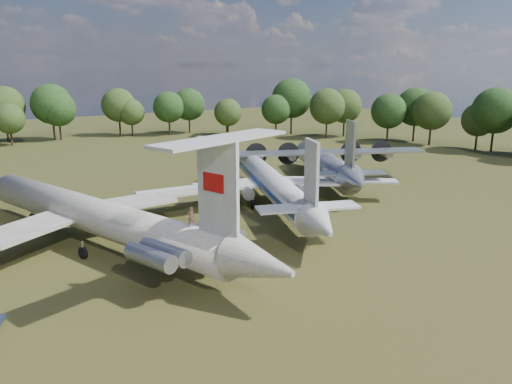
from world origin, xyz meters
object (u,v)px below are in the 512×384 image
tu104_jet (272,188)px  an12_transport (325,167)px  person_on_il62 (191,217)px  il62_airliner (97,223)px

tu104_jet → an12_transport: an12_transport is taller
person_on_il62 → tu104_jet: bearing=-143.8°
tu104_jet → il62_airliner: bearing=-152.2°
person_on_il62 → il62_airliner: bearing=-76.1°
tu104_jet → person_on_il62: size_ratio=26.76×
an12_transport → person_on_il62: bearing=-121.0°
il62_airliner → an12_transport: 42.69m
tu104_jet → person_on_il62: (-20.79, -17.67, 3.81)m
an12_transport → person_on_il62: 44.49m
il62_airliner → tu104_jet: bearing=-10.5°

